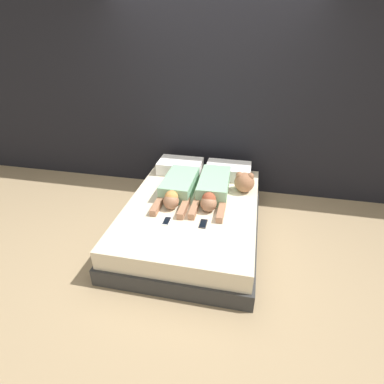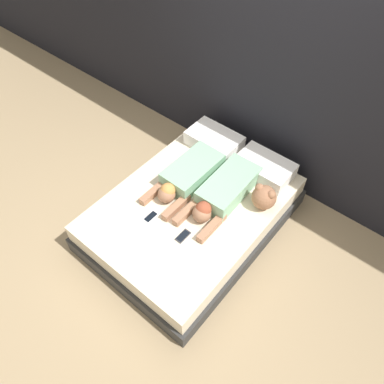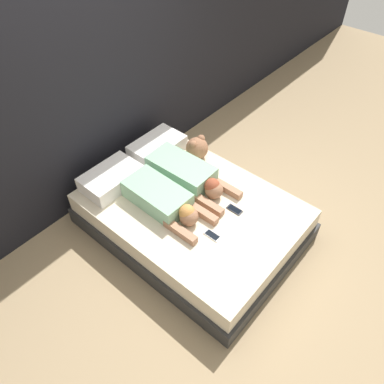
{
  "view_description": "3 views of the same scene",
  "coord_description": "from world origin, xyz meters",
  "px_view_note": "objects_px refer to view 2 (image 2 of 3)",
  "views": [
    {
      "loc": [
        0.59,
        -2.81,
        2.19
      ],
      "look_at": [
        0.0,
        0.0,
        0.54
      ],
      "focal_mm": 28.0,
      "sensor_mm": 36.0,
      "label": 1
    },
    {
      "loc": [
        1.46,
        -1.76,
        3.27
      ],
      "look_at": [
        0.0,
        0.0,
        0.54
      ],
      "focal_mm": 35.0,
      "sensor_mm": 36.0,
      "label": 2
    },
    {
      "loc": [
        -1.85,
        -1.59,
        3.03
      ],
      "look_at": [
        0.0,
        0.0,
        0.54
      ],
      "focal_mm": 35.0,
      "sensor_mm": 36.0,
      "label": 3
    }
  ],
  "objects_px": {
    "bed": "(192,214)",
    "pillow_head_left": "(214,140)",
    "person_right": "(223,192)",
    "person_left": "(187,176)",
    "cell_phone_right": "(183,236)",
    "plush_toy": "(264,197)",
    "cell_phone_left": "(151,217)",
    "pillow_head_right": "(264,167)"
  },
  "relations": [
    {
      "from": "bed",
      "to": "pillow_head_left",
      "type": "height_order",
      "value": "pillow_head_left"
    },
    {
      "from": "bed",
      "to": "pillow_head_left",
      "type": "xyz_separation_m",
      "value": [
        -0.33,
        0.78,
        0.28
      ]
    },
    {
      "from": "person_right",
      "to": "pillow_head_left",
      "type": "bearing_deg",
      "value": 133.65
    },
    {
      "from": "bed",
      "to": "person_left",
      "type": "distance_m",
      "value": 0.39
    },
    {
      "from": "cell_phone_right",
      "to": "plush_toy",
      "type": "height_order",
      "value": "plush_toy"
    },
    {
      "from": "person_right",
      "to": "person_left",
      "type": "bearing_deg",
      "value": -172.14
    },
    {
      "from": "bed",
      "to": "cell_phone_left",
      "type": "bearing_deg",
      "value": -114.89
    },
    {
      "from": "person_left",
      "to": "plush_toy",
      "type": "xyz_separation_m",
      "value": [
        0.76,
        0.24,
        0.04
      ]
    },
    {
      "from": "bed",
      "to": "cell_phone_right",
      "type": "height_order",
      "value": "cell_phone_right"
    },
    {
      "from": "pillow_head_left",
      "to": "person_right",
      "type": "xyz_separation_m",
      "value": [
        0.53,
        -0.55,
        0.02
      ]
    },
    {
      "from": "cell_phone_left",
      "to": "bed",
      "type": "bearing_deg",
      "value": 65.11
    },
    {
      "from": "person_left",
      "to": "cell_phone_left",
      "type": "distance_m",
      "value": 0.57
    },
    {
      "from": "person_left",
      "to": "cell_phone_left",
      "type": "height_order",
      "value": "person_left"
    },
    {
      "from": "pillow_head_right",
      "to": "person_left",
      "type": "distance_m",
      "value": 0.81
    },
    {
      "from": "bed",
      "to": "person_right",
      "type": "xyz_separation_m",
      "value": [
        0.2,
        0.23,
        0.29
      ]
    },
    {
      "from": "person_left",
      "to": "bed",
      "type": "bearing_deg",
      "value": -39.42
    },
    {
      "from": "cell_phone_left",
      "to": "pillow_head_right",
      "type": "bearing_deg",
      "value": 66.57
    },
    {
      "from": "pillow_head_right",
      "to": "plush_toy",
      "type": "height_order",
      "value": "plush_toy"
    },
    {
      "from": "person_left",
      "to": "person_right",
      "type": "bearing_deg",
      "value": 7.86
    },
    {
      "from": "bed",
      "to": "cell_phone_right",
      "type": "distance_m",
      "value": 0.46
    },
    {
      "from": "plush_toy",
      "to": "person_left",
      "type": "bearing_deg",
      "value": -162.58
    },
    {
      "from": "pillow_head_right",
      "to": "cell_phone_left",
      "type": "bearing_deg",
      "value": -113.43
    },
    {
      "from": "bed",
      "to": "plush_toy",
      "type": "distance_m",
      "value": 0.76
    },
    {
      "from": "person_right",
      "to": "plush_toy",
      "type": "distance_m",
      "value": 0.4
    },
    {
      "from": "cell_phone_right",
      "to": "pillow_head_right",
      "type": "bearing_deg",
      "value": 83.42
    },
    {
      "from": "pillow_head_left",
      "to": "cell_phone_right",
      "type": "xyz_separation_m",
      "value": [
        0.52,
        -1.14,
        -0.07
      ]
    },
    {
      "from": "bed",
      "to": "person_right",
      "type": "distance_m",
      "value": 0.42
    },
    {
      "from": "person_left",
      "to": "cell_phone_right",
      "type": "bearing_deg",
      "value": -53.15
    },
    {
      "from": "person_right",
      "to": "cell_phone_left",
      "type": "height_order",
      "value": "person_right"
    },
    {
      "from": "cell_phone_left",
      "to": "person_right",
      "type": "bearing_deg",
      "value": 58.08
    },
    {
      "from": "cell_phone_left",
      "to": "pillow_head_left",
      "type": "bearing_deg",
      "value": 96.92
    },
    {
      "from": "bed",
      "to": "person_left",
      "type": "relative_size",
      "value": 2.21
    },
    {
      "from": "plush_toy",
      "to": "pillow_head_right",
      "type": "bearing_deg",
      "value": 121.51
    },
    {
      "from": "person_left",
      "to": "person_right",
      "type": "xyz_separation_m",
      "value": [
        0.41,
        0.06,
        0.0
      ]
    },
    {
      "from": "pillow_head_left",
      "to": "person_left",
      "type": "bearing_deg",
      "value": -78.84
    },
    {
      "from": "pillow_head_right",
      "to": "plush_toy",
      "type": "xyz_separation_m",
      "value": [
        0.23,
        -0.37,
        0.05
      ]
    },
    {
      "from": "pillow_head_left",
      "to": "person_left",
      "type": "xyz_separation_m",
      "value": [
        0.12,
        -0.61,
        0.01
      ]
    },
    {
      "from": "person_left",
      "to": "person_right",
      "type": "height_order",
      "value": "person_right"
    },
    {
      "from": "person_right",
      "to": "cell_phone_left",
      "type": "xyz_separation_m",
      "value": [
        -0.39,
        -0.62,
        -0.09
      ]
    },
    {
      "from": "cell_phone_left",
      "to": "cell_phone_right",
      "type": "xyz_separation_m",
      "value": [
        0.38,
        0.03,
        0.0
      ]
    },
    {
      "from": "pillow_head_right",
      "to": "person_right",
      "type": "bearing_deg",
      "value": -102.48
    },
    {
      "from": "pillow_head_left",
      "to": "person_right",
      "type": "relative_size",
      "value": 0.59
    }
  ]
}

